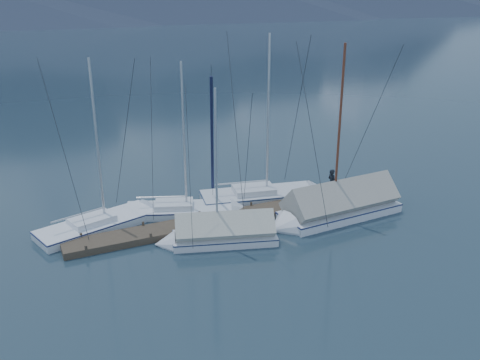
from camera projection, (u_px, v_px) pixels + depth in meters
name	position (u px, v px, depth m)	size (l,w,h in m)	color
ground	(257.00, 234.00, 25.07)	(1000.00, 1000.00, 0.00)	#162531
dock	(240.00, 217.00, 26.73)	(18.00, 1.50, 0.54)	#382D23
mooring_posts	(231.00, 215.00, 26.45)	(15.12, 1.52, 0.35)	#382D23
sailboat_open_left	(114.00, 221.00, 26.19)	(7.30, 3.93, 9.29)	silver
sailboat_open_mid	(196.00, 211.00, 27.41)	(6.97, 4.19, 8.91)	silver
sailboat_open_right	(276.00, 195.00, 29.47)	(8.00, 3.78, 10.21)	silver
sailboat_covered_near	(331.00, 209.00, 26.74)	(7.82, 3.33, 10.01)	white
sailboat_covered_far	(215.00, 235.00, 24.10)	(6.05, 3.35, 8.13)	silver
person	(332.00, 183.00, 28.60)	(0.59, 0.39, 1.63)	black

